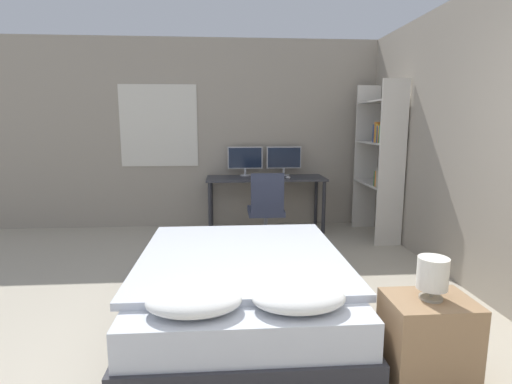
{
  "coord_description": "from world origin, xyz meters",
  "views": [
    {
      "loc": [
        -0.43,
        -1.61,
        1.52
      ],
      "look_at": [
        -0.1,
        2.82,
        0.75
      ],
      "focal_mm": 28.0,
      "sensor_mm": 36.0,
      "label": 1
    }
  ],
  "objects_px": {
    "bed": "(242,289)",
    "nightstand": "(427,340)",
    "bookshelf": "(381,153)",
    "bedside_lamp": "(433,274)",
    "desk": "(266,184)",
    "monitor_left": "(245,159)",
    "monitor_right": "(284,159)",
    "computer_mouse": "(288,178)",
    "keyboard": "(267,178)",
    "office_chair": "(266,217)"
  },
  "relations": [
    {
      "from": "bed",
      "to": "nightstand",
      "type": "height_order",
      "value": "bed"
    },
    {
      "from": "bookshelf",
      "to": "bed",
      "type": "bearing_deg",
      "value": -131.48
    },
    {
      "from": "bedside_lamp",
      "to": "desk",
      "type": "distance_m",
      "value": 3.5
    },
    {
      "from": "monitor_left",
      "to": "monitor_right",
      "type": "relative_size",
      "value": 1.0
    },
    {
      "from": "nightstand",
      "to": "bookshelf",
      "type": "distance_m",
      "value": 3.19
    },
    {
      "from": "computer_mouse",
      "to": "keyboard",
      "type": "bearing_deg",
      "value": 180.0
    },
    {
      "from": "bedside_lamp",
      "to": "monitor_left",
      "type": "bearing_deg",
      "value": 103.97
    },
    {
      "from": "bed",
      "to": "bedside_lamp",
      "type": "relative_size",
      "value": 8.09
    },
    {
      "from": "bedside_lamp",
      "to": "keyboard",
      "type": "bearing_deg",
      "value": 100.81
    },
    {
      "from": "nightstand",
      "to": "bedside_lamp",
      "type": "height_order",
      "value": "bedside_lamp"
    },
    {
      "from": "keyboard",
      "to": "office_chair",
      "type": "xyz_separation_m",
      "value": [
        -0.07,
        -0.57,
        -0.41
      ]
    },
    {
      "from": "bed",
      "to": "monitor_right",
      "type": "bearing_deg",
      "value": 75.63
    },
    {
      "from": "nightstand",
      "to": "keyboard",
      "type": "distance_m",
      "value": 3.36
    },
    {
      "from": "office_chair",
      "to": "bedside_lamp",
      "type": "bearing_deg",
      "value": -75.58
    },
    {
      "from": "nightstand",
      "to": "desk",
      "type": "height_order",
      "value": "desk"
    },
    {
      "from": "nightstand",
      "to": "bedside_lamp",
      "type": "distance_m",
      "value": 0.41
    },
    {
      "from": "monitor_right",
      "to": "computer_mouse",
      "type": "height_order",
      "value": "monitor_right"
    },
    {
      "from": "computer_mouse",
      "to": "bookshelf",
      "type": "bearing_deg",
      "value": -14.7
    },
    {
      "from": "nightstand",
      "to": "monitor_right",
      "type": "bearing_deg",
      "value": 95.35
    },
    {
      "from": "desk",
      "to": "monitor_right",
      "type": "bearing_deg",
      "value": 34.03
    },
    {
      "from": "nightstand",
      "to": "bed",
      "type": "bearing_deg",
      "value": 142.97
    },
    {
      "from": "bedside_lamp",
      "to": "office_chair",
      "type": "xyz_separation_m",
      "value": [
        -0.69,
        2.69,
        -0.3
      ]
    },
    {
      "from": "bed",
      "to": "monitor_right",
      "type": "relative_size",
      "value": 4.03
    },
    {
      "from": "bed",
      "to": "keyboard",
      "type": "relative_size",
      "value": 5.15
    },
    {
      "from": "desk",
      "to": "keyboard",
      "type": "xyz_separation_m",
      "value": [
        -0.0,
        -0.19,
        0.1
      ]
    },
    {
      "from": "bed",
      "to": "bookshelf",
      "type": "relative_size",
      "value": 0.99
    },
    {
      "from": "nightstand",
      "to": "bedside_lamp",
      "type": "xyz_separation_m",
      "value": [
        0.0,
        -0.0,
        0.41
      ]
    },
    {
      "from": "bed",
      "to": "desk",
      "type": "relative_size",
      "value": 1.22
    },
    {
      "from": "nightstand",
      "to": "monitor_right",
      "type": "height_order",
      "value": "monitor_right"
    },
    {
      "from": "bed",
      "to": "desk",
      "type": "bearing_deg",
      "value": 80.47
    },
    {
      "from": "keyboard",
      "to": "office_chair",
      "type": "distance_m",
      "value": 0.7
    },
    {
      "from": "desk",
      "to": "bookshelf",
      "type": "xyz_separation_m",
      "value": [
        1.46,
        -0.49,
        0.46
      ]
    },
    {
      "from": "monitor_right",
      "to": "bed",
      "type": "bearing_deg",
      "value": -104.37
    },
    {
      "from": "bedside_lamp",
      "to": "monitor_left",
      "type": "xyz_separation_m",
      "value": [
        -0.9,
        3.64,
        0.34
      ]
    },
    {
      "from": "computer_mouse",
      "to": "office_chair",
      "type": "distance_m",
      "value": 0.79
    },
    {
      "from": "desk",
      "to": "computer_mouse",
      "type": "xyz_separation_m",
      "value": [
        0.29,
        -0.19,
        0.11
      ]
    },
    {
      "from": "office_chair",
      "to": "bookshelf",
      "type": "relative_size",
      "value": 0.46
    },
    {
      "from": "monitor_left",
      "to": "computer_mouse",
      "type": "xyz_separation_m",
      "value": [
        0.57,
        -0.38,
        -0.22
      ]
    },
    {
      "from": "computer_mouse",
      "to": "bookshelf",
      "type": "height_order",
      "value": "bookshelf"
    },
    {
      "from": "monitor_right",
      "to": "computer_mouse",
      "type": "bearing_deg",
      "value": -89.34
    },
    {
      "from": "keyboard",
      "to": "bedside_lamp",
      "type": "bearing_deg",
      "value": -79.19
    },
    {
      "from": "keyboard",
      "to": "bookshelf",
      "type": "distance_m",
      "value": 1.53
    },
    {
      "from": "monitor_left",
      "to": "bookshelf",
      "type": "relative_size",
      "value": 0.25
    },
    {
      "from": "desk",
      "to": "office_chair",
      "type": "height_order",
      "value": "office_chair"
    },
    {
      "from": "bed",
      "to": "bookshelf",
      "type": "height_order",
      "value": "bookshelf"
    },
    {
      "from": "bed",
      "to": "office_chair",
      "type": "height_order",
      "value": "office_chair"
    },
    {
      "from": "monitor_left",
      "to": "bookshelf",
      "type": "xyz_separation_m",
      "value": [
        1.74,
        -0.68,
        0.13
      ]
    },
    {
      "from": "monitor_left",
      "to": "monitor_right",
      "type": "distance_m",
      "value": 0.56
    },
    {
      "from": "office_chair",
      "to": "nightstand",
      "type": "bearing_deg",
      "value": -75.58
    },
    {
      "from": "bookshelf",
      "to": "bedside_lamp",
      "type": "bearing_deg",
      "value": -105.75
    }
  ]
}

